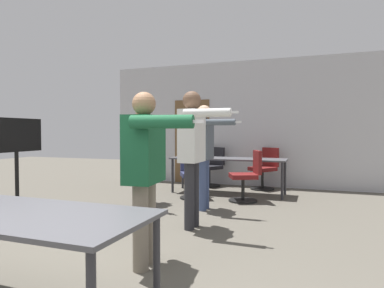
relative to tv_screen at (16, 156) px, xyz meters
name	(u,v)px	position (x,y,z in m)	size (l,w,h in m)	color
back_wall	(235,124)	(2.58, 3.92, 0.57)	(6.31, 0.12, 2.92)	#BCBCC1
conference_table_far	(228,161)	(2.71, 2.73, -0.22)	(2.34, 0.69, 0.73)	#4C4C51
tv_screen	(16,156)	(0.00, 0.00, 0.00)	(0.44, 0.99, 1.48)	black
person_center_tall	(205,146)	(2.73, 1.18, 0.15)	(0.77, 0.59, 1.69)	#3D4C75
person_near_casual	(193,145)	(2.91, 0.11, 0.20)	(0.80, 0.64, 1.79)	#28282D
person_right_polo	(146,163)	(2.95, -1.25, 0.09)	(0.82, 0.69, 1.63)	slate
person_left_plaid	(143,146)	(1.54, 1.28, 0.14)	(0.71, 0.77, 1.69)	#28282D
office_chair_side_rolled	(212,168)	(2.11, 3.55, -0.47)	(0.64, 0.67, 0.90)	black
office_chair_far_right	(265,170)	(3.34, 3.55, -0.46)	(0.66, 0.68, 0.91)	black
office_chair_near_pushed	(247,178)	(3.24, 2.08, -0.46)	(0.66, 0.62, 0.92)	black
office_chair_far_left	(193,176)	(2.20, 2.07, -0.46)	(0.65, 0.67, 0.92)	black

